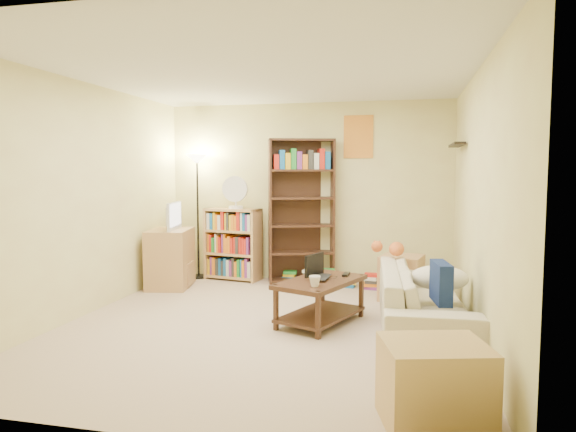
{
  "coord_description": "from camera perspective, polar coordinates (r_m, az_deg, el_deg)",
  "views": [
    {
      "loc": [
        1.35,
        -4.87,
        1.55
      ],
      "look_at": [
        0.08,
        0.71,
        1.05
      ],
      "focal_mm": 32.0,
      "sensor_mm": 36.0,
      "label": 1
    }
  ],
  "objects": [
    {
      "name": "navy_pillow",
      "position": [
        4.73,
        16.64,
        -7.09
      ],
      "size": [
        0.18,
        0.41,
        0.36
      ],
      "primitive_type": "cube",
      "rotation": [
        0.0,
        0.0,
        1.73
      ],
      "color": "navy",
      "rests_on": "sofa"
    },
    {
      "name": "coffee_table",
      "position": [
        5.3,
        3.63,
        -8.7
      ],
      "size": [
        0.9,
        1.15,
        0.45
      ],
      "rotation": [
        0.0,
        0.0,
        -0.38
      ],
      "color": "#402718",
      "rests_on": "ground"
    },
    {
      "name": "short_bookshelf",
      "position": [
        7.39,
        -6.14,
        -3.12
      ],
      "size": [
        0.84,
        0.45,
        1.02
      ],
      "rotation": [
        0.0,
        0.0,
        -0.17
      ],
      "color": "#DCB86B",
      "rests_on": "ground"
    },
    {
      "name": "end_cabinet",
      "position": [
        3.4,
        15.94,
        -17.54
      ],
      "size": [
        0.73,
        0.65,
        0.51
      ],
      "primitive_type": "cube",
      "rotation": [
        0.0,
        0.0,
        0.26
      ],
      "color": "tan",
      "rests_on": "ground"
    },
    {
      "name": "laptop_screen",
      "position": [
        5.33,
        2.96,
        -5.43
      ],
      "size": [
        0.14,
        0.32,
        0.23
      ],
      "primitive_type": "cube",
      "rotation": [
        0.0,
        0.0,
        -0.38
      ],
      "color": "white",
      "rests_on": "laptop"
    },
    {
      "name": "television",
      "position": [
        7.01,
        -13.03,
        0.01
      ],
      "size": [
        0.66,
        0.31,
        0.36
      ],
      "primitive_type": "imported",
      "rotation": [
        0.0,
        0.0,
        1.75
      ],
      "color": "black",
      "rests_on": "tv_stand"
    },
    {
      "name": "tv_stand",
      "position": [
        7.08,
        -12.94,
        -4.58
      ],
      "size": [
        0.64,
        0.81,
        0.77
      ],
      "primitive_type": "cube",
      "rotation": [
        0.0,
        0.0,
        0.18
      ],
      "color": "tan",
      "rests_on": "ground"
    },
    {
      "name": "cream_blanket",
      "position": [
        5.23,
        16.46,
        -6.6
      ],
      "size": [
        0.55,
        0.4,
        0.24
      ],
      "primitive_type": "ellipsoid",
      "color": "silver",
      "rests_on": "sofa"
    },
    {
      "name": "desk_fan",
      "position": [
        7.26,
        -5.89,
        2.64
      ],
      "size": [
        0.36,
        0.2,
        0.46
      ],
      "color": "white",
      "rests_on": "short_bookshelf"
    },
    {
      "name": "tv_remote",
      "position": [
        5.49,
        6.47,
        -6.45
      ],
      "size": [
        0.07,
        0.18,
        0.02
      ],
      "primitive_type": "cube",
      "rotation": [
        0.0,
        0.0,
        -0.08
      ],
      "color": "black",
      "rests_on": "coffee_table"
    },
    {
      "name": "floor_lamp",
      "position": [
        7.51,
        -10.05,
        3.98
      ],
      "size": [
        0.3,
        0.3,
        1.79
      ],
      "color": "black",
      "rests_on": "ground"
    },
    {
      "name": "tall_bookshelf",
      "position": [
        7.06,
        1.49,
        0.94
      ],
      "size": [
        0.94,
        0.56,
        1.99
      ],
      "rotation": [
        0.0,
        0.0,
        0.32
      ],
      "color": "#3D1F17",
      "rests_on": "ground"
    },
    {
      "name": "tabby_cat",
      "position": [
        5.9,
        11.59,
        -3.56
      ],
      "size": [
        0.47,
        0.19,
        0.16
      ],
      "color": "orange",
      "rests_on": "sofa"
    },
    {
      "name": "sofa",
      "position": [
        5.22,
        14.84,
        -9.03
      ],
      "size": [
        2.16,
        1.06,
        0.6
      ],
      "primitive_type": "imported",
      "rotation": [
        0.0,
        0.0,
        1.63
      ],
      "color": "#BCAD9C",
      "rests_on": "ground"
    },
    {
      "name": "book_stacks",
      "position": [
        7.03,
        4.75,
        -6.93
      ],
      "size": [
        1.33,
        0.33,
        0.23
      ],
      "color": "red",
      "rests_on": "ground"
    },
    {
      "name": "laptop",
      "position": [
        5.28,
        4.32,
        -6.89
      ],
      "size": [
        0.37,
        0.26,
        0.03
      ],
      "primitive_type": "imported",
      "rotation": [
        0.0,
        0.0,
        1.52
      ],
      "color": "black",
      "rests_on": "coffee_table"
    },
    {
      "name": "mug",
      "position": [
        4.94,
        2.99,
        -7.25
      ],
      "size": [
        0.12,
        0.12,
        0.1
      ],
      "primitive_type": "imported",
      "rotation": [
        0.0,
        0.0,
        0.05
      ],
      "color": "white",
      "rests_on": "coffee_table"
    },
    {
      "name": "room",
      "position": [
        5.06,
        -2.62,
        5.82
      ],
      "size": [
        4.5,
        4.54,
        2.52
      ],
      "color": "tan",
      "rests_on": "ground"
    },
    {
      "name": "side_table",
      "position": [
        6.38,
        12.49,
        -6.7
      ],
      "size": [
        0.56,
        0.56,
        0.54
      ],
      "primitive_type": "cube",
      "rotation": [
        0.0,
        0.0,
        -0.23
      ],
      "color": "tan",
      "rests_on": "ground"
    }
  ]
}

